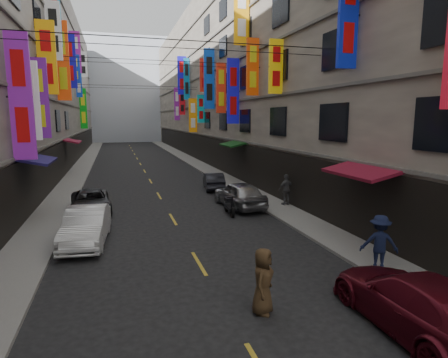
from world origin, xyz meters
TOP-DOWN VIEW (x-y plane):
  - sidewalk_left at (-6.00, 42.00)m, footprint 2.00×90.00m
  - sidewalk_right at (6.00, 42.00)m, footprint 2.00×90.00m
  - building_row_right at (11.99, 42.00)m, footprint 10.14×90.00m
  - haze_block at (0.00, 92.00)m, footprint 18.00×8.00m
  - shop_signage at (-0.32, 35.35)m, footprint 14.00×55.00m
  - street_awnings at (-1.26, 26.00)m, footprint 13.99×35.20m
  - overhead_cables at (0.00, 30.00)m, footprint 14.00×38.04m
  - lane_markings at (0.00, 39.00)m, footprint 0.12×80.20m
  - scooter_far_right at (2.97, 24.12)m, footprint 0.50×1.80m
  - car_left_mid at (-3.87, 21.32)m, footprint 1.88×4.48m
  - car_left_far at (-4.00, 26.49)m, footprint 2.31×4.46m
  - car_right_near at (4.00, 12.45)m, footprint 2.13×4.96m
  - car_right_mid at (4.00, 25.49)m, footprint 2.17×4.54m
  - car_right_far at (4.00, 31.20)m, footprint 1.81×3.79m
  - pedestrian_rnear at (5.40, 15.55)m, footprint 1.32×1.09m
  - pedestrian_rfar at (6.60, 24.88)m, footprint 1.11×0.74m
  - pedestrian_crossing at (0.86, 14.28)m, footprint 0.97×1.02m

SIDE VIEW (x-z plane):
  - lane_markings at x=0.00m, z-range 0.00..0.01m
  - sidewalk_left at x=-6.00m, z-range 0.00..0.12m
  - sidewalk_right at x=6.00m, z-range 0.00..0.12m
  - scooter_far_right at x=2.97m, z-range -0.13..1.01m
  - car_right_far at x=4.00m, z-range 0.00..1.20m
  - car_left_far at x=-4.00m, z-range 0.00..1.20m
  - car_right_near at x=4.00m, z-range 0.00..1.42m
  - car_left_mid at x=-3.87m, z-range 0.00..1.44m
  - car_right_mid at x=4.00m, z-range 0.00..1.50m
  - pedestrian_crossing at x=0.86m, z-range 0.00..1.73m
  - pedestrian_rfar at x=6.60m, z-range 0.12..1.88m
  - pedestrian_rnear at x=5.40m, z-range 0.12..1.94m
  - street_awnings at x=-1.26m, z-range 2.80..3.20m
  - overhead_cables at x=0.00m, z-range 8.18..9.42m
  - shop_signage at x=-0.32m, z-range 3.20..15.22m
  - building_row_right at x=11.99m, z-range -0.01..18.99m
  - haze_block at x=0.00m, z-range 0.00..22.00m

